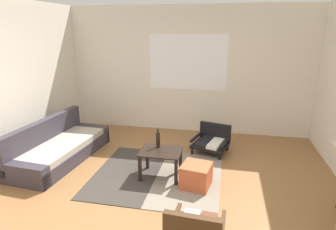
{
  "coord_description": "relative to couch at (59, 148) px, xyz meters",
  "views": [
    {
      "loc": [
        0.82,
        -3.09,
        2.23
      ],
      "look_at": [
        -0.04,
        1.1,
        0.92
      ],
      "focal_mm": 30.53,
      "sensor_mm": 36.0,
      "label": 1
    }
  ],
  "objects": [
    {
      "name": "ground_plane",
      "position": [
        1.99,
        -1.05,
        -0.22
      ],
      "size": [
        7.8,
        7.8,
        0.0
      ],
      "primitive_type": "plane",
      "color": "olive"
    },
    {
      "name": "couch",
      "position": [
        0.0,
        0.0,
        0.0
      ],
      "size": [
        0.95,
        2.04,
        0.7
      ],
      "color": "#38333D",
      "rests_on": "ground"
    },
    {
      "name": "coffee_table",
      "position": [
        1.9,
        -0.25,
        0.13
      ],
      "size": [
        0.63,
        0.5,
        0.43
      ],
      "color": "black",
      "rests_on": "ground"
    },
    {
      "name": "far_wall_with_window",
      "position": [
        1.99,
        2.01,
        1.14
      ],
      "size": [
        5.6,
        0.13,
        2.7
      ],
      "color": "silver",
      "rests_on": "ground"
    },
    {
      "name": "area_rug",
      "position": [
        1.83,
        -0.23,
        -0.21
      ],
      "size": [
        1.97,
        1.81,
        0.01
      ],
      "color": "#38332D",
      "rests_on": "ground"
    },
    {
      "name": "ottoman_orange",
      "position": [
        2.47,
        -0.42,
        -0.04
      ],
      "size": [
        0.47,
        0.47,
        0.35
      ],
      "primitive_type": "cube",
      "rotation": [
        0.0,
        0.0,
        -0.17
      ],
      "color": "#BC5633",
      "rests_on": "ground"
    },
    {
      "name": "armchair_by_window",
      "position": [
        2.62,
        0.89,
        0.01
      ],
      "size": [
        0.74,
        0.71,
        0.49
      ],
      "color": "black",
      "rests_on": "ground"
    },
    {
      "name": "glass_bottle",
      "position": [
        1.83,
        -0.12,
        0.35
      ],
      "size": [
        0.06,
        0.06,
        0.3
      ],
      "color": "black",
      "rests_on": "coffee_table"
    }
  ]
}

